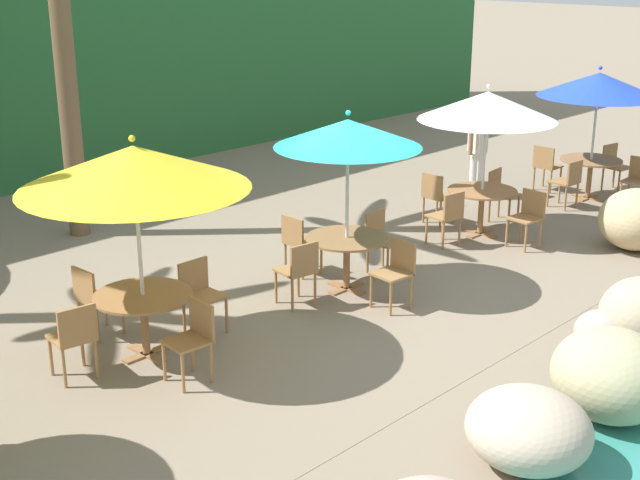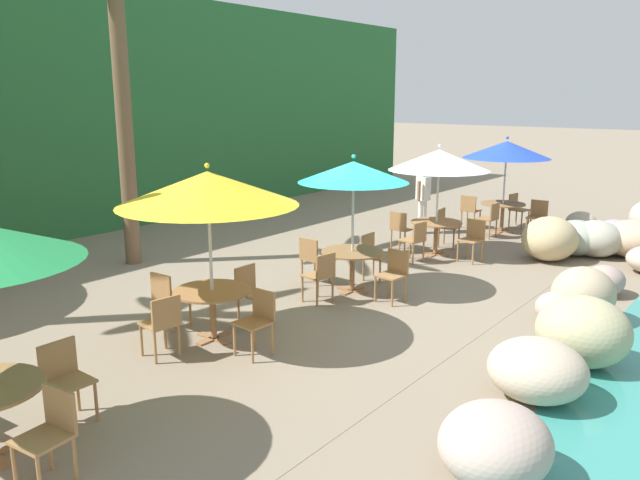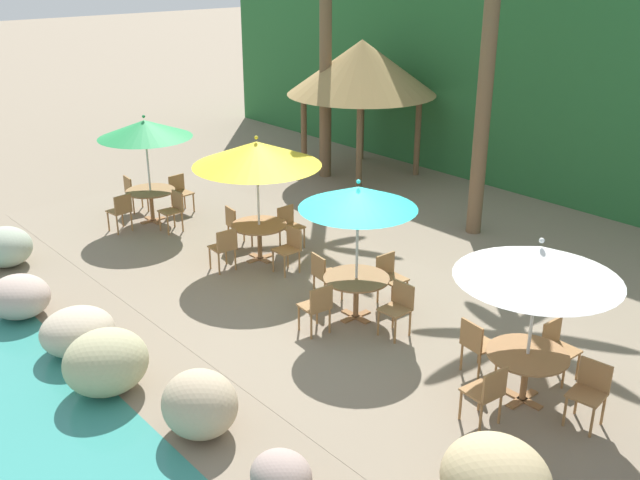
# 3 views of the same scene
# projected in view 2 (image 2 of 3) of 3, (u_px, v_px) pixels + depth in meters

# --- Properties ---
(ground_plane) EXTENTS (120.00, 120.00, 0.00)m
(ground_plane) POSITION_uv_depth(u_px,v_px,m) (354.00, 293.00, 11.02)
(ground_plane) COLOR gray
(terrace_deck) EXTENTS (18.00, 5.20, 0.01)m
(terrace_deck) POSITION_uv_depth(u_px,v_px,m) (354.00, 293.00, 11.02)
(terrace_deck) COLOR gray
(terrace_deck) RESTS_ON ground
(foliage_backdrop) EXTENTS (28.00, 2.40, 6.00)m
(foliage_backdrop) POSITION_uv_depth(u_px,v_px,m) (63.00, 112.00, 15.74)
(foliage_backdrop) COLOR #286633
(foliage_backdrop) RESTS_ON ground
(rock_seawall) EXTENTS (15.37, 3.30, 0.95)m
(rock_seawall) POSITION_uv_depth(u_px,v_px,m) (590.00, 267.00, 11.19)
(rock_seawall) COLOR tan
(rock_seawall) RESTS_ON ground
(chair_green_seaward) EXTENTS (0.42, 0.43, 0.87)m
(chair_green_seaward) POSITION_uv_depth(u_px,v_px,m) (65.00, 376.00, 6.61)
(chair_green_seaward) COLOR #9E7042
(chair_green_seaward) RESTS_ON ground
(chair_green_right) EXTENTS (0.47, 0.46, 0.87)m
(chair_green_right) POSITION_uv_depth(u_px,v_px,m) (51.00, 429.00, 5.55)
(chair_green_right) COLOR #9E7042
(chair_green_right) RESTS_ON ground
(umbrella_yellow) EXTENTS (2.48, 2.48, 2.52)m
(umbrella_yellow) POSITION_uv_depth(u_px,v_px,m) (208.00, 189.00, 8.44)
(umbrella_yellow) COLOR silver
(umbrella_yellow) RESTS_ON ground
(dining_table_yellow) EXTENTS (1.10, 1.10, 0.74)m
(dining_table_yellow) POSITION_uv_depth(u_px,v_px,m) (212.00, 298.00, 8.80)
(dining_table_yellow) COLOR olive
(dining_table_yellow) RESTS_ON ground
(chair_yellow_seaward) EXTENTS (0.42, 0.43, 0.87)m
(chair_yellow_seaward) POSITION_uv_depth(u_px,v_px,m) (250.00, 290.00, 9.53)
(chair_yellow_seaward) COLOR #9E7042
(chair_yellow_seaward) RESTS_ON ground
(chair_yellow_inland) EXTENTS (0.44, 0.43, 0.87)m
(chair_yellow_inland) POSITION_uv_depth(u_px,v_px,m) (167.00, 296.00, 9.24)
(chair_yellow_inland) COLOR #9E7042
(chair_yellow_inland) RESTS_ON ground
(chair_yellow_left) EXTENTS (0.47, 0.48, 0.87)m
(chair_yellow_left) POSITION_uv_depth(u_px,v_px,m) (163.00, 322.00, 8.18)
(chair_yellow_left) COLOR #9E7042
(chair_yellow_left) RESTS_ON ground
(chair_yellow_right) EXTENTS (0.46, 0.45, 0.87)m
(chair_yellow_right) POSITION_uv_depth(u_px,v_px,m) (258.00, 318.00, 8.33)
(chair_yellow_right) COLOR #9E7042
(chair_yellow_right) RESTS_ON ground
(umbrella_teal) EXTENTS (1.91, 1.91, 2.43)m
(umbrella_teal) POSITION_uv_depth(u_px,v_px,m) (353.00, 172.00, 10.64)
(umbrella_teal) COLOR silver
(umbrella_teal) RESTS_ON ground
(dining_table_teal) EXTENTS (1.10, 1.10, 0.74)m
(dining_table_teal) POSITION_uv_depth(u_px,v_px,m) (352.00, 258.00, 10.98)
(dining_table_teal) COLOR olive
(dining_table_teal) RESTS_ON ground
(chair_teal_seaward) EXTENTS (0.44, 0.44, 0.87)m
(chair_teal_seaward) POSITION_uv_depth(u_px,v_px,m) (373.00, 253.00, 11.73)
(chair_teal_seaward) COLOR #9E7042
(chair_teal_seaward) RESTS_ON ground
(chair_teal_inland) EXTENTS (0.44, 0.43, 0.87)m
(chair_teal_inland) POSITION_uv_depth(u_px,v_px,m) (312.00, 257.00, 11.47)
(chair_teal_inland) COLOR #9E7042
(chair_teal_inland) RESTS_ON ground
(chair_teal_left) EXTENTS (0.48, 0.48, 0.87)m
(chair_teal_left) POSITION_uv_depth(u_px,v_px,m) (321.00, 274.00, 10.37)
(chair_teal_left) COLOR #9E7042
(chair_teal_left) RESTS_ON ground
(chair_teal_right) EXTENTS (0.47, 0.46, 0.87)m
(chair_teal_right) POSITION_uv_depth(u_px,v_px,m) (394.00, 272.00, 10.50)
(chair_teal_right) COLOR #9E7042
(chair_teal_right) RESTS_ON ground
(umbrella_white) EXTENTS (2.15, 2.15, 2.41)m
(umbrella_white) POSITION_uv_depth(u_px,v_px,m) (439.00, 160.00, 13.19)
(umbrella_white) COLOR silver
(umbrella_white) RESTS_ON ground
(dining_table_white) EXTENTS (1.10, 1.10, 0.74)m
(dining_table_white) POSITION_uv_depth(u_px,v_px,m) (436.00, 227.00, 13.52)
(dining_table_white) COLOR olive
(dining_table_white) RESTS_ON ground
(chair_white_seaward) EXTENTS (0.47, 0.48, 0.87)m
(chair_white_seaward) POSITION_uv_depth(u_px,v_px,m) (446.00, 225.00, 14.30)
(chair_white_seaward) COLOR #9E7042
(chair_white_seaward) RESTS_ON ground
(chair_white_inland) EXTENTS (0.44, 0.43, 0.87)m
(chair_white_inland) POSITION_uv_depth(u_px,v_px,m) (401.00, 227.00, 14.01)
(chair_white_inland) COLOR #9E7042
(chair_white_inland) RESTS_ON ground
(chair_white_left) EXTENTS (0.47, 0.48, 0.87)m
(chair_white_left) POSITION_uv_depth(u_px,v_px,m) (415.00, 239.00, 12.90)
(chair_white_left) COLOR #9E7042
(chair_white_left) RESTS_ON ground
(chair_white_right) EXTENTS (0.47, 0.46, 0.87)m
(chair_white_right) POSITION_uv_depth(u_px,v_px,m) (473.00, 237.00, 13.03)
(chair_white_right) COLOR #9E7042
(chair_white_right) RESTS_ON ground
(umbrella_blue) EXTENTS (2.15, 2.15, 2.41)m
(umbrella_blue) POSITION_uv_depth(u_px,v_px,m) (507.00, 150.00, 15.48)
(umbrella_blue) COLOR silver
(umbrella_blue) RESTS_ON ground
(dining_table_blue) EXTENTS (1.10, 1.10, 0.74)m
(dining_table_blue) POSITION_uv_depth(u_px,v_px,m) (503.00, 208.00, 15.81)
(dining_table_blue) COLOR olive
(dining_table_blue) RESTS_ON ground
(chair_blue_seaward) EXTENTS (0.48, 0.49, 0.87)m
(chair_blue_seaward) POSITION_uv_depth(u_px,v_px,m) (517.00, 208.00, 16.47)
(chair_blue_seaward) COLOR #9E7042
(chair_blue_seaward) RESTS_ON ground
(chair_blue_inland) EXTENTS (0.43, 0.42, 0.87)m
(chair_blue_inland) POSITION_uv_depth(u_px,v_px,m) (470.00, 209.00, 16.27)
(chair_blue_inland) COLOR #9E7042
(chair_blue_inland) RESTS_ON ground
(chair_blue_left) EXTENTS (0.45, 0.45, 0.87)m
(chair_blue_left) POSITION_uv_depth(u_px,v_px,m) (490.00, 217.00, 15.16)
(chair_blue_left) COLOR #9E7042
(chair_blue_left) RESTS_ON ground
(chair_blue_right) EXTENTS (0.45, 0.45, 0.87)m
(chair_blue_right) POSITION_uv_depth(u_px,v_px,m) (538.00, 215.00, 15.44)
(chair_blue_right) COLOR #9E7042
(chair_blue_right) RESTS_ON ground
(palm_tree_second) EXTENTS (3.72, 3.61, 6.19)m
(palm_tree_second) POSITION_uv_depth(u_px,v_px,m) (118.00, 47.00, 12.04)
(palm_tree_second) COLOR brown
(palm_tree_second) RESTS_ON ground
(waiter_in_white) EXTENTS (0.52, 0.38, 1.70)m
(waiter_in_white) POSITION_uv_depth(u_px,v_px,m) (423.00, 195.00, 15.56)
(waiter_in_white) COLOR white
(waiter_in_white) RESTS_ON ground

